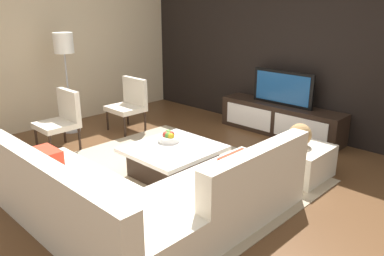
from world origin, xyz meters
TOP-DOWN VIEW (x-y plane):
  - ground_plane at (0.00, 0.00)m, footprint 14.00×14.00m
  - feature_wall_back at (0.00, 2.70)m, footprint 6.40×0.12m
  - side_wall_left at (-3.20, 0.20)m, footprint 0.12×5.20m
  - area_rug at (-0.10, 0.00)m, footprint 3.17×2.79m
  - media_console at (0.00, 2.40)m, footprint 2.08×0.47m
  - television at (0.00, 2.40)m, footprint 1.06×0.06m
  - sectional_couch at (0.51, -0.87)m, footprint 2.38×2.37m
  - coffee_table at (-0.10, 0.10)m, footprint 0.98×1.06m
  - accent_chair_near at (-1.94, -0.38)m, footprint 0.52×0.53m
  - floor_lamp at (-2.59, 0.09)m, footprint 0.31×0.31m
  - ottoman at (1.01, 1.18)m, footprint 0.70×0.70m
  - fruit_bowl at (-0.28, 0.20)m, footprint 0.28×0.28m
  - accent_chair_far at (-1.97, 0.86)m, footprint 0.57×0.50m
  - decorative_ball at (1.01, 1.18)m, footprint 0.28×0.28m

SIDE VIEW (x-z plane):
  - ground_plane at x=0.00m, z-range 0.00..0.00m
  - area_rug at x=-0.10m, z-range 0.00..0.01m
  - ottoman at x=1.01m, z-range 0.00..0.40m
  - coffee_table at x=-0.10m, z-range 0.01..0.39m
  - media_console at x=0.00m, z-range 0.00..0.50m
  - sectional_couch at x=0.51m, z-range -0.12..0.67m
  - fruit_bowl at x=-0.28m, z-range 0.37..0.50m
  - accent_chair_near at x=-1.94m, z-range 0.05..0.92m
  - accent_chair_far at x=-1.97m, z-range 0.06..0.93m
  - decorative_ball at x=1.01m, z-range 0.40..0.68m
  - television at x=0.00m, z-range 0.50..1.05m
  - floor_lamp at x=-2.59m, z-range 0.54..2.17m
  - feature_wall_back at x=0.00m, z-range 0.00..2.80m
  - side_wall_left at x=-3.20m, z-range 0.00..2.80m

